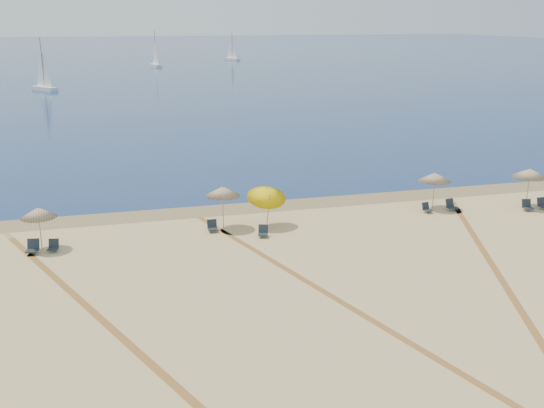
% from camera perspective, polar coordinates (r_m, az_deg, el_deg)
% --- Properties ---
extents(ocean, '(500.00, 500.00, 0.00)m').
position_cam_1_polar(ocean, '(240.10, -13.10, 13.22)').
color(ocean, '#0C2151').
rests_on(ocean, ground).
extents(wet_sand, '(500.00, 500.00, 0.00)m').
position_cam_1_polar(wet_sand, '(41.46, -1.43, -0.20)').
color(wet_sand, olive).
rests_on(wet_sand, ground).
extents(umbrella_1, '(1.87, 1.87, 2.37)m').
position_cam_1_polar(umbrella_1, '(35.49, -20.33, -0.73)').
color(umbrella_1, gray).
rests_on(umbrella_1, ground).
extents(umbrella_2, '(2.03, 2.03, 2.58)m').
position_cam_1_polar(umbrella_2, '(36.71, -4.47, 1.16)').
color(umbrella_2, gray).
rests_on(umbrella_2, ground).
extents(umbrella_3, '(2.30, 2.35, 2.69)m').
position_cam_1_polar(umbrella_3, '(36.91, -0.48, 0.94)').
color(umbrella_3, gray).
rests_on(umbrella_3, ground).
extents(umbrella_4, '(2.09, 2.09, 2.42)m').
position_cam_1_polar(umbrella_4, '(41.84, 14.47, 2.37)').
color(umbrella_4, gray).
rests_on(umbrella_4, ground).
extents(umbrella_5, '(2.26, 2.26, 2.62)m').
position_cam_1_polar(umbrella_5, '(44.01, 22.23, 2.61)').
color(umbrella_5, gray).
rests_on(umbrella_5, ground).
extents(chair_1, '(0.73, 0.81, 0.75)m').
position_cam_1_polar(chair_1, '(35.49, -20.77, -3.67)').
color(chair_1, black).
rests_on(chair_1, ground).
extents(chair_2, '(0.63, 0.70, 0.64)m').
position_cam_1_polar(chair_2, '(35.45, -19.12, -3.61)').
color(chair_2, black).
rests_on(chair_2, ground).
extents(chair_3, '(0.57, 0.67, 0.67)m').
position_cam_1_polar(chair_3, '(36.72, -5.40, -2.02)').
color(chair_3, black).
rests_on(chair_3, ground).
extents(chair_4, '(0.71, 0.77, 0.66)m').
position_cam_1_polar(chair_4, '(35.69, -0.80, -2.51)').
color(chair_4, black).
rests_on(chair_4, ground).
extents(chair_5, '(0.63, 0.70, 0.62)m').
position_cam_1_polar(chair_5, '(41.30, 13.78, -0.37)').
color(chair_5, black).
rests_on(chair_5, ground).
extents(chair_6, '(0.76, 0.84, 0.73)m').
position_cam_1_polar(chair_6, '(42.13, 15.86, -0.12)').
color(chair_6, black).
rests_on(chair_6, ground).
extents(chair_7, '(0.69, 0.77, 0.70)m').
position_cam_1_polar(chair_7, '(43.71, 22.02, -0.14)').
color(chair_7, black).
rests_on(chair_7, ground).
extents(chair_8, '(0.61, 0.71, 0.71)m').
position_cam_1_polar(chair_8, '(44.47, 23.21, 0.01)').
color(chair_8, black).
rests_on(chair_8, ground).
extents(sailboat_0, '(4.55, 5.66, 8.71)m').
position_cam_1_polar(sailboat_0, '(115.59, -19.92, 10.92)').
color(sailboat_0, white).
rests_on(sailboat_0, ocean).
extents(sailboat_1, '(2.60, 6.12, 8.85)m').
position_cam_1_polar(sailboat_1, '(165.42, -10.47, 13.01)').
color(sailboat_1, white).
rests_on(sailboat_1, ocean).
extents(sailboat_2, '(3.86, 5.47, 8.16)m').
position_cam_1_polar(sailboat_2, '(188.41, -3.63, 13.57)').
color(sailboat_2, white).
rests_on(sailboat_2, ocean).
extents(tire_tracks, '(54.62, 37.63, 0.00)m').
position_cam_1_polar(tire_tracks, '(28.13, 4.71, -8.61)').
color(tire_tracks, tan).
rests_on(tire_tracks, ground).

